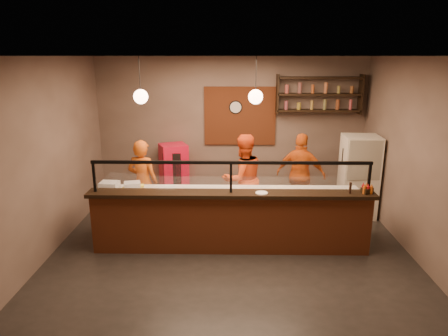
{
  "coord_description": "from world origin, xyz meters",
  "views": [
    {
      "loc": [
        -0.01,
        -6.45,
        3.2
      ],
      "look_at": [
        -0.12,
        0.3,
        1.3
      ],
      "focal_mm": 32.0,
      "sensor_mm": 36.0,
      "label": 1
    }
  ],
  "objects_px": {
    "cook_right": "(301,175)",
    "wall_clock": "(236,107)",
    "cook_mid": "(243,179)",
    "pepper_mill": "(350,188)",
    "pizza_dough": "(280,189)",
    "red_cooler": "(174,173)",
    "condiment_caddy": "(367,190)",
    "cook_left": "(143,182)",
    "fridge": "(358,176)"
  },
  "relations": [
    {
      "from": "cook_right",
      "to": "pizza_dough",
      "type": "distance_m",
      "value": 1.22
    },
    {
      "from": "cook_left",
      "to": "condiment_caddy",
      "type": "distance_m",
      "value": 4.1
    },
    {
      "from": "wall_clock",
      "to": "pepper_mill",
      "type": "distance_m",
      "value": 3.46
    },
    {
      "from": "wall_clock",
      "to": "cook_right",
      "type": "distance_m",
      "value": 2.11
    },
    {
      "from": "cook_right",
      "to": "pepper_mill",
      "type": "distance_m",
      "value": 1.81
    },
    {
      "from": "condiment_caddy",
      "to": "wall_clock",
      "type": "bearing_deg",
      "value": 127.17
    },
    {
      "from": "condiment_caddy",
      "to": "cook_right",
      "type": "bearing_deg",
      "value": 114.22
    },
    {
      "from": "wall_clock",
      "to": "fridge",
      "type": "relative_size",
      "value": 0.18
    },
    {
      "from": "cook_mid",
      "to": "pepper_mill",
      "type": "relative_size",
      "value": 9.7
    },
    {
      "from": "wall_clock",
      "to": "cook_left",
      "type": "xyz_separation_m",
      "value": [
        -1.81,
        -1.56,
        -1.26
      ]
    },
    {
      "from": "fridge",
      "to": "pizza_dough",
      "type": "height_order",
      "value": "fridge"
    },
    {
      "from": "cook_left",
      "to": "pizza_dough",
      "type": "relative_size",
      "value": 3.65
    },
    {
      "from": "cook_left",
      "to": "cook_mid",
      "type": "bearing_deg",
      "value": -162.1
    },
    {
      "from": "red_cooler",
      "to": "cook_mid",
      "type": "bearing_deg",
      "value": -59.73
    },
    {
      "from": "red_cooler",
      "to": "pizza_dough",
      "type": "relative_size",
      "value": 2.87
    },
    {
      "from": "cook_mid",
      "to": "fridge",
      "type": "relative_size",
      "value": 1.05
    },
    {
      "from": "cook_mid",
      "to": "pizza_dough",
      "type": "relative_size",
      "value": 3.85
    },
    {
      "from": "wall_clock",
      "to": "pepper_mill",
      "type": "relative_size",
      "value": 1.65
    },
    {
      "from": "condiment_caddy",
      "to": "pizza_dough",
      "type": "bearing_deg",
      "value": 154.83
    },
    {
      "from": "fridge",
      "to": "red_cooler",
      "type": "relative_size",
      "value": 1.27
    },
    {
      "from": "condiment_caddy",
      "to": "pepper_mill",
      "type": "height_order",
      "value": "pepper_mill"
    },
    {
      "from": "fridge",
      "to": "condiment_caddy",
      "type": "relative_size",
      "value": 10.3
    },
    {
      "from": "pepper_mill",
      "to": "pizza_dough",
      "type": "bearing_deg",
      "value": 148.86
    },
    {
      "from": "wall_clock",
      "to": "cook_mid",
      "type": "distance_m",
      "value": 1.9
    },
    {
      "from": "pizza_dough",
      "to": "pepper_mill",
      "type": "distance_m",
      "value": 1.25
    },
    {
      "from": "cook_right",
      "to": "condiment_caddy",
      "type": "bearing_deg",
      "value": 134.86
    },
    {
      "from": "condiment_caddy",
      "to": "fridge",
      "type": "bearing_deg",
      "value": 76.56
    },
    {
      "from": "cook_left",
      "to": "red_cooler",
      "type": "height_order",
      "value": "cook_left"
    },
    {
      "from": "wall_clock",
      "to": "pepper_mill",
      "type": "xyz_separation_m",
      "value": [
        1.82,
        -2.78,
        -0.95
      ]
    },
    {
      "from": "red_cooler",
      "to": "pepper_mill",
      "type": "height_order",
      "value": "red_cooler"
    },
    {
      "from": "cook_left",
      "to": "wall_clock",
      "type": "bearing_deg",
      "value": -124.45
    },
    {
      "from": "pizza_dough",
      "to": "condiment_caddy",
      "type": "height_order",
      "value": "condiment_caddy"
    },
    {
      "from": "cook_right",
      "to": "wall_clock",
      "type": "bearing_deg",
      "value": -17.97
    },
    {
      "from": "cook_mid",
      "to": "pepper_mill",
      "type": "distance_m",
      "value": 2.17
    },
    {
      "from": "cook_mid",
      "to": "condiment_caddy",
      "type": "bearing_deg",
      "value": 121.47
    },
    {
      "from": "cook_right",
      "to": "pizza_dough",
      "type": "bearing_deg",
      "value": 83.5
    },
    {
      "from": "wall_clock",
      "to": "red_cooler",
      "type": "xyz_separation_m",
      "value": [
        -1.38,
        -0.31,
        -1.44
      ]
    },
    {
      "from": "cook_right",
      "to": "pepper_mill",
      "type": "height_order",
      "value": "cook_right"
    },
    {
      "from": "cook_left",
      "to": "condiment_caddy",
      "type": "relative_size",
      "value": 10.29
    },
    {
      "from": "cook_right",
      "to": "red_cooler",
      "type": "height_order",
      "value": "cook_right"
    },
    {
      "from": "cook_left",
      "to": "cook_mid",
      "type": "distance_m",
      "value": 1.95
    },
    {
      "from": "cook_right",
      "to": "red_cooler",
      "type": "xyz_separation_m",
      "value": [
        -2.71,
        0.75,
        -0.2
      ]
    },
    {
      "from": "cook_right",
      "to": "fridge",
      "type": "xyz_separation_m",
      "value": [
        1.17,
        -0.03,
        -0.02
      ]
    },
    {
      "from": "cook_mid",
      "to": "red_cooler",
      "type": "bearing_deg",
      "value": -61.73
    },
    {
      "from": "cook_mid",
      "to": "red_cooler",
      "type": "relative_size",
      "value": 1.34
    },
    {
      "from": "cook_mid",
      "to": "cook_right",
      "type": "height_order",
      "value": "cook_mid"
    },
    {
      "from": "cook_right",
      "to": "cook_left",
      "type": "bearing_deg",
      "value": 29.52
    },
    {
      "from": "cook_left",
      "to": "cook_right",
      "type": "height_order",
      "value": "cook_right"
    },
    {
      "from": "cook_left",
      "to": "red_cooler",
      "type": "bearing_deg",
      "value": -94.12
    },
    {
      "from": "wall_clock",
      "to": "cook_right",
      "type": "bearing_deg",
      "value": -38.6
    }
  ]
}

